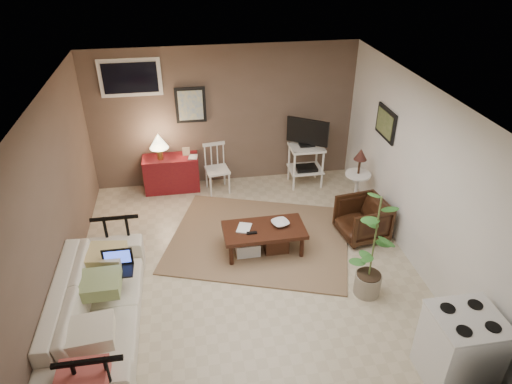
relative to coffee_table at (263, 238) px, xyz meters
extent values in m
plane|color=#C1B293|center=(-0.29, -0.29, -0.24)|extent=(5.00, 5.00, 0.00)
cube|color=black|center=(-0.84, 2.19, 1.21)|extent=(0.50, 0.03, 0.60)
cube|color=black|center=(1.94, 0.76, 1.28)|extent=(0.03, 0.60, 0.45)
cube|color=white|center=(-1.74, 2.19, 1.71)|extent=(0.96, 0.03, 0.60)
cube|color=#8A6F50|center=(0.00, 0.30, -0.23)|extent=(3.07, 2.76, 0.02)
cube|color=#3A1A0F|center=(0.01, 0.00, 0.14)|extent=(1.14, 0.60, 0.06)
cylinder|color=#3A1A0F|center=(-0.48, -0.22, -0.06)|extent=(0.06, 0.06, 0.36)
cylinder|color=#3A1A0F|center=(0.50, -0.21, -0.06)|extent=(0.06, 0.06, 0.36)
cylinder|color=#3A1A0F|center=(-0.49, 0.21, -0.06)|extent=(0.06, 0.06, 0.36)
cylinder|color=#3A1A0F|center=(0.50, 0.23, -0.06)|extent=(0.06, 0.06, 0.36)
cube|color=black|center=(-0.18, -0.10, 0.18)|extent=(0.14, 0.05, 0.02)
cube|color=#4F2D1C|center=(0.18, 0.00, -0.11)|extent=(0.33, 0.29, 0.25)
cube|color=silver|center=(-0.23, 0.00, -0.13)|extent=(0.33, 0.29, 0.21)
imported|color=beige|center=(-2.09, -1.08, 0.21)|extent=(0.67, 2.31, 0.90)
cube|color=black|center=(-1.87, -0.75, 0.28)|extent=(0.35, 0.24, 0.02)
cube|color=black|center=(-1.87, -0.62, 0.40)|extent=(0.35, 0.02, 0.22)
cube|color=blue|center=(-1.87, -0.63, 0.40)|extent=(0.30, 0.00, 0.18)
cube|color=maroon|center=(-1.25, 2.00, 0.07)|extent=(0.93, 0.41, 0.62)
cylinder|color=#9F903D|center=(-1.41, 1.96, 0.48)|extent=(0.10, 0.10, 0.21)
cone|color=beige|center=(-1.41, 1.96, 0.71)|extent=(0.31, 0.31, 0.25)
cube|color=tan|center=(-0.97, 2.03, 0.45)|extent=(0.12, 0.02, 0.15)
cube|color=white|center=(-0.48, 1.83, 0.16)|extent=(0.43, 0.43, 0.04)
cylinder|color=white|center=(-0.61, 1.65, -0.05)|extent=(0.03, 0.03, 0.38)
cylinder|color=white|center=(-0.29, 1.70, -0.05)|extent=(0.03, 0.03, 0.38)
cylinder|color=white|center=(-0.66, 1.97, -0.05)|extent=(0.03, 0.03, 0.38)
cylinder|color=white|center=(-0.34, 2.02, -0.05)|extent=(0.03, 0.03, 0.38)
cube|color=white|center=(-0.50, 2.00, 0.57)|extent=(0.38, 0.09, 0.05)
cube|color=white|center=(1.07, 1.82, 0.47)|extent=(0.57, 0.47, 0.04)
cube|color=white|center=(1.07, 1.82, 0.05)|extent=(0.57, 0.47, 0.03)
cylinder|color=white|center=(0.82, 1.62, 0.13)|extent=(0.04, 0.04, 0.73)
cylinder|color=white|center=(1.32, 1.62, 0.13)|extent=(0.04, 0.04, 0.73)
cylinder|color=white|center=(0.82, 2.02, 0.13)|extent=(0.04, 0.04, 0.73)
cylinder|color=white|center=(1.32, 2.02, 0.13)|extent=(0.04, 0.04, 0.73)
cube|color=black|center=(1.07, 1.82, 0.52)|extent=(0.26, 0.15, 0.03)
cube|color=black|center=(1.07, 1.82, 0.76)|extent=(0.63, 0.45, 0.44)
cube|color=#D47052|center=(1.07, 1.82, 0.76)|extent=(0.52, 0.36, 0.35)
cube|color=black|center=(1.07, 1.77, 0.07)|extent=(0.37, 0.26, 0.10)
cylinder|color=white|center=(1.67, 0.88, -0.22)|extent=(0.28, 0.28, 0.03)
cylinder|color=white|center=(1.67, 0.88, 0.08)|extent=(0.06, 0.06, 0.60)
cylinder|color=white|center=(1.67, 0.88, 0.39)|extent=(0.40, 0.40, 0.03)
cylinder|color=black|center=(1.67, 0.88, 0.54)|extent=(0.04, 0.04, 0.26)
cone|color=#3D1E19|center=(1.67, 0.88, 0.74)|extent=(0.20, 0.20, 0.18)
imported|color=black|center=(1.50, 0.14, 0.09)|extent=(0.68, 0.72, 0.66)
cylinder|color=gray|center=(1.14, -1.03, -0.09)|extent=(0.33, 0.33, 0.29)
cylinder|color=#4C602D|center=(1.14, -1.03, 0.62)|extent=(0.02, 0.02, 1.13)
cube|color=silver|center=(1.55, -2.35, 0.17)|extent=(0.63, 0.59, 0.81)
cube|color=silver|center=(1.55, -2.35, 0.59)|extent=(0.65, 0.60, 0.03)
cylinder|color=black|center=(1.41, -2.49, 0.60)|extent=(0.14, 0.14, 0.01)
cylinder|color=black|center=(1.70, -2.49, 0.60)|extent=(0.14, 0.14, 0.01)
cylinder|color=black|center=(1.41, -2.20, 0.60)|extent=(0.14, 0.14, 0.01)
cylinder|color=black|center=(1.70, -2.20, 0.60)|extent=(0.14, 0.14, 0.01)
imported|color=#3A1A0F|center=(0.24, 0.04, 0.28)|extent=(0.24, 0.12, 0.23)
imported|color=#3A1A0F|center=(-0.35, 0.07, 0.29)|extent=(0.17, 0.08, 0.24)
imported|color=#3A1A0F|center=(-0.94, 1.94, 0.48)|extent=(0.15, 0.04, 0.20)
camera|label=1|loc=(-0.93, -5.06, 3.81)|focal=32.00mm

